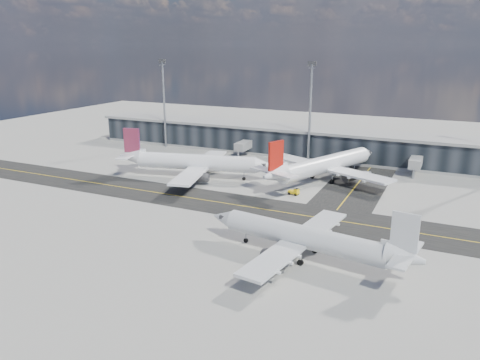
{
  "coord_description": "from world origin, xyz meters",
  "views": [
    {
      "loc": [
        38.76,
        -82.13,
        33.39
      ],
      "look_at": [
        -2.68,
        6.29,
        5.0
      ],
      "focal_mm": 35.0,
      "sensor_mm": 36.0,
      "label": 1
    }
  ],
  "objects_px": {
    "airliner_af": "(194,162)",
    "airliner_near": "(307,238)",
    "baggage_tug": "(295,192)",
    "airliner_redtail": "(324,165)",
    "service_van": "(366,175)"
  },
  "relations": [
    {
      "from": "airliner_af",
      "to": "baggage_tug",
      "type": "height_order",
      "value": "airliner_af"
    },
    {
      "from": "service_van",
      "to": "airliner_redtail",
      "type": "bearing_deg",
      "value": -149.23
    },
    {
      "from": "airliner_redtail",
      "to": "airliner_near",
      "type": "distance_m",
      "value": 46.1
    },
    {
      "from": "airliner_redtail",
      "to": "service_van",
      "type": "bearing_deg",
      "value": 63.66
    },
    {
      "from": "airliner_near",
      "to": "service_van",
      "type": "xyz_separation_m",
      "value": [
        -0.2,
        53.05,
        -2.85
      ]
    },
    {
      "from": "airliner_near",
      "to": "airliner_af",
      "type": "bearing_deg",
      "value": 58.37
    },
    {
      "from": "baggage_tug",
      "to": "service_van",
      "type": "bearing_deg",
      "value": 164.69
    },
    {
      "from": "baggage_tug",
      "to": "airliner_af",
      "type": "bearing_deg",
      "value": -82.27
    },
    {
      "from": "airliner_af",
      "to": "airliner_near",
      "type": "distance_m",
      "value": 52.96
    },
    {
      "from": "airliner_redtail",
      "to": "service_van",
      "type": "relative_size",
      "value": 7.68
    },
    {
      "from": "service_van",
      "to": "airliner_af",
      "type": "bearing_deg",
      "value": -164.26
    },
    {
      "from": "airliner_af",
      "to": "baggage_tug",
      "type": "xyz_separation_m",
      "value": [
        28.28,
        -2.92,
        -3.28
      ]
    },
    {
      "from": "airliner_near",
      "to": "baggage_tug",
      "type": "distance_m",
      "value": 33.48
    },
    {
      "from": "airliner_af",
      "to": "airliner_redtail",
      "type": "bearing_deg",
      "value": 96.71
    },
    {
      "from": "airliner_redtail",
      "to": "airliner_near",
      "type": "xyz_separation_m",
      "value": [
        9.57,
        -45.09,
        -0.58
      ]
    }
  ]
}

